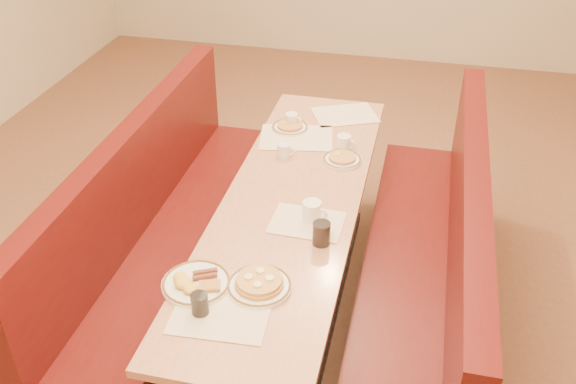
% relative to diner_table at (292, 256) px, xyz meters
% --- Properties ---
extents(ground, '(8.00, 8.00, 0.00)m').
position_rel_diner_table_xyz_m(ground, '(0.00, 0.00, -0.37)').
color(ground, '#9E6647').
rests_on(ground, ground).
extents(diner_table, '(0.70, 2.50, 0.75)m').
position_rel_diner_table_xyz_m(diner_table, '(0.00, 0.00, 0.00)').
color(diner_table, black).
rests_on(diner_table, ground).
extents(booth_left, '(0.55, 2.50, 1.05)m').
position_rel_diner_table_xyz_m(booth_left, '(-0.73, 0.00, -0.01)').
color(booth_left, '#4C3326').
rests_on(booth_left, ground).
extents(booth_right, '(0.55, 2.50, 1.05)m').
position_rel_diner_table_xyz_m(booth_right, '(0.73, 0.00, -0.01)').
color(booth_right, '#4C3326').
rests_on(booth_right, ground).
extents(placemat_near_left, '(0.41, 0.32, 0.00)m').
position_rel_diner_table_xyz_m(placemat_near_left, '(-0.10, -0.89, 0.38)').
color(placemat_near_left, beige).
rests_on(placemat_near_left, diner_table).
extents(placemat_near_right, '(0.36, 0.27, 0.00)m').
position_rel_diner_table_xyz_m(placemat_near_right, '(0.12, -0.19, 0.38)').
color(placemat_near_right, beige).
rests_on(placemat_near_right, diner_table).
extents(placemat_far_left, '(0.49, 0.40, 0.00)m').
position_rel_diner_table_xyz_m(placemat_far_left, '(-0.12, 0.65, 0.38)').
color(placemat_far_left, beige).
rests_on(placemat_far_left, diner_table).
extents(placemat_far_right, '(0.48, 0.43, 0.00)m').
position_rel_diner_table_xyz_m(placemat_far_right, '(0.12, 1.02, 0.38)').
color(placemat_far_right, beige).
rests_on(placemat_far_right, diner_table).
extents(pancake_plate, '(0.28, 0.28, 0.06)m').
position_rel_diner_table_xyz_m(pancake_plate, '(0.02, -0.70, 0.40)').
color(pancake_plate, white).
rests_on(pancake_plate, diner_table).
extents(eggs_plate, '(0.30, 0.30, 0.06)m').
position_rel_diner_table_xyz_m(eggs_plate, '(-0.26, -0.75, 0.39)').
color(eggs_plate, white).
rests_on(eggs_plate, diner_table).
extents(extra_plate_mid, '(0.22, 0.22, 0.04)m').
position_rel_diner_table_xyz_m(extra_plate_mid, '(0.19, 0.44, 0.39)').
color(extra_plate_mid, white).
rests_on(extra_plate_mid, diner_table).
extents(extra_plate_far, '(0.23, 0.23, 0.05)m').
position_rel_diner_table_xyz_m(extra_plate_far, '(-0.18, 0.76, 0.39)').
color(extra_plate_far, white).
rests_on(extra_plate_far, diner_table).
extents(coffee_mug_a, '(0.13, 0.09, 0.10)m').
position_rel_diner_table_xyz_m(coffee_mug_a, '(0.14, -0.15, 0.43)').
color(coffee_mug_a, white).
rests_on(coffee_mug_a, diner_table).
extents(coffee_mug_b, '(0.11, 0.07, 0.08)m').
position_rel_diner_table_xyz_m(coffee_mug_b, '(-0.14, 0.42, 0.42)').
color(coffee_mug_b, white).
rests_on(coffee_mug_b, diner_table).
extents(coffee_mug_c, '(0.12, 0.08, 0.09)m').
position_rel_diner_table_xyz_m(coffee_mug_c, '(0.18, 0.58, 0.42)').
color(coffee_mug_c, white).
rests_on(coffee_mug_c, diner_table).
extents(coffee_mug_d, '(0.11, 0.08, 0.08)m').
position_rel_diner_table_xyz_m(coffee_mug_d, '(-0.18, 0.80, 0.42)').
color(coffee_mug_d, white).
rests_on(coffee_mug_d, diner_table).
extents(soda_tumbler_near, '(0.07, 0.07, 0.10)m').
position_rel_diner_table_xyz_m(soda_tumbler_near, '(-0.18, -0.90, 0.42)').
color(soda_tumbler_near, black).
rests_on(soda_tumbler_near, diner_table).
extents(soda_tumbler_mid, '(0.08, 0.08, 0.12)m').
position_rel_diner_table_xyz_m(soda_tumbler_mid, '(0.22, -0.33, 0.43)').
color(soda_tumbler_mid, black).
rests_on(soda_tumbler_mid, diner_table).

